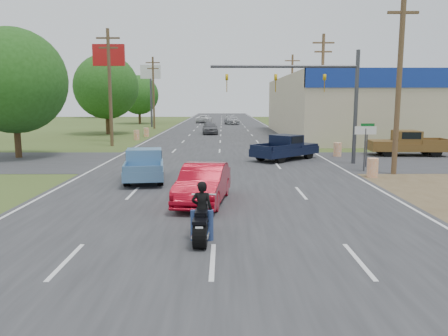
{
  "coord_description": "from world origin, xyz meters",
  "views": [
    {
      "loc": [
        0.25,
        -10.25,
        3.92
      ],
      "look_at": [
        0.3,
        6.75,
        1.3
      ],
      "focal_mm": 35.0,
      "sensor_mm": 36.0,
      "label": 1
    }
  ],
  "objects_px": {
    "rider": "(202,213)",
    "distant_car_grey": "(210,128)",
    "red_convertible": "(203,184)",
    "brown_pickup": "(406,143)",
    "blue_pickup": "(144,164)",
    "navy_pickup": "(286,147)",
    "motorcycle": "(202,223)",
    "distant_car_silver": "(232,120)",
    "distant_car_white": "(204,119)"
  },
  "relations": [
    {
      "from": "motorcycle",
      "to": "blue_pickup",
      "type": "relative_size",
      "value": 0.47
    },
    {
      "from": "motorcycle",
      "to": "distant_car_grey",
      "type": "distance_m",
      "value": 40.23
    },
    {
      "from": "red_convertible",
      "to": "brown_pickup",
      "type": "height_order",
      "value": "brown_pickup"
    },
    {
      "from": "red_convertible",
      "to": "motorcycle",
      "type": "height_order",
      "value": "red_convertible"
    },
    {
      "from": "motorcycle",
      "to": "brown_pickup",
      "type": "distance_m",
      "value": 23.88
    },
    {
      "from": "motorcycle",
      "to": "distant_car_grey",
      "type": "xyz_separation_m",
      "value": [
        -0.94,
        40.22,
        0.2
      ]
    },
    {
      "from": "red_convertible",
      "to": "blue_pickup",
      "type": "distance_m",
      "value": 5.85
    },
    {
      "from": "red_convertible",
      "to": "motorcycle",
      "type": "relative_size",
      "value": 1.93
    },
    {
      "from": "blue_pickup",
      "to": "distant_car_silver",
      "type": "xyz_separation_m",
      "value": [
        5.39,
        52.67,
        -0.03
      ]
    },
    {
      "from": "distant_car_grey",
      "to": "distant_car_white",
      "type": "height_order",
      "value": "distant_car_grey"
    },
    {
      "from": "red_convertible",
      "to": "motorcycle",
      "type": "bearing_deg",
      "value": -80.29
    },
    {
      "from": "rider",
      "to": "blue_pickup",
      "type": "relative_size",
      "value": 0.33
    },
    {
      "from": "motorcycle",
      "to": "distant_car_white",
      "type": "bearing_deg",
      "value": 94.16
    },
    {
      "from": "red_convertible",
      "to": "distant_car_white",
      "type": "distance_m",
      "value": 62.84
    },
    {
      "from": "rider",
      "to": "brown_pickup",
      "type": "distance_m",
      "value": 23.82
    },
    {
      "from": "navy_pickup",
      "to": "rider",
      "type": "bearing_deg",
      "value": -59.45
    },
    {
      "from": "blue_pickup",
      "to": "navy_pickup",
      "type": "distance_m",
      "value": 11.18
    },
    {
      "from": "red_convertible",
      "to": "distant_car_white",
      "type": "relative_size",
      "value": 0.92
    },
    {
      "from": "red_convertible",
      "to": "rider",
      "type": "distance_m",
      "value": 4.6
    },
    {
      "from": "motorcycle",
      "to": "rider",
      "type": "xyz_separation_m",
      "value": [
        0.0,
        0.07,
        0.28
      ]
    },
    {
      "from": "navy_pickup",
      "to": "distant_car_grey",
      "type": "xyz_separation_m",
      "value": [
        -5.8,
        22.98,
        -0.12
      ]
    },
    {
      "from": "red_convertible",
      "to": "distant_car_silver",
      "type": "xyz_separation_m",
      "value": [
        2.25,
        57.61,
        0.02
      ]
    },
    {
      "from": "red_convertible",
      "to": "blue_pickup",
      "type": "height_order",
      "value": "blue_pickup"
    },
    {
      "from": "blue_pickup",
      "to": "navy_pickup",
      "type": "bearing_deg",
      "value": 34.96
    },
    {
      "from": "rider",
      "to": "motorcycle",
      "type": "bearing_deg",
      "value": 90.0
    },
    {
      "from": "red_convertible",
      "to": "blue_pickup",
      "type": "relative_size",
      "value": 0.91
    },
    {
      "from": "navy_pickup",
      "to": "distant_car_silver",
      "type": "distance_m",
      "value": 45.12
    },
    {
      "from": "red_convertible",
      "to": "distant_car_grey",
      "type": "relative_size",
      "value": 1.06
    },
    {
      "from": "navy_pickup",
      "to": "distant_car_silver",
      "type": "bearing_deg",
      "value": 139.85
    },
    {
      "from": "rider",
      "to": "navy_pickup",
      "type": "xyz_separation_m",
      "value": [
        4.85,
        17.18,
        0.04
      ]
    },
    {
      "from": "red_convertible",
      "to": "brown_pickup",
      "type": "bearing_deg",
      "value": 54.41
    },
    {
      "from": "motorcycle",
      "to": "blue_pickup",
      "type": "bearing_deg",
      "value": 110.8
    },
    {
      "from": "navy_pickup",
      "to": "brown_pickup",
      "type": "xyz_separation_m",
      "value": [
        8.95,
        2.24,
        0.07
      ]
    },
    {
      "from": "navy_pickup",
      "to": "distant_car_silver",
      "type": "xyz_separation_m",
      "value": [
        -2.77,
        45.03,
        -0.08
      ]
    },
    {
      "from": "distant_car_white",
      "to": "red_convertible",
      "type": "bearing_deg",
      "value": 102.29
    },
    {
      "from": "red_convertible",
      "to": "distant_car_silver",
      "type": "relative_size",
      "value": 0.86
    },
    {
      "from": "brown_pickup",
      "to": "distant_car_silver",
      "type": "distance_m",
      "value": 44.37
    },
    {
      "from": "blue_pickup",
      "to": "distant_car_white",
      "type": "relative_size",
      "value": 1.01
    },
    {
      "from": "navy_pickup",
      "to": "distant_car_silver",
      "type": "height_order",
      "value": "navy_pickup"
    },
    {
      "from": "rider",
      "to": "distant_car_silver",
      "type": "bearing_deg",
      "value": -90.11
    },
    {
      "from": "distant_car_grey",
      "to": "blue_pickup",
      "type": "bearing_deg",
      "value": -99.18
    },
    {
      "from": "navy_pickup",
      "to": "distant_car_grey",
      "type": "bearing_deg",
      "value": 150.49
    },
    {
      "from": "blue_pickup",
      "to": "red_convertible",
      "type": "bearing_deg",
      "value": -65.67
    },
    {
      "from": "red_convertible",
      "to": "blue_pickup",
      "type": "xyz_separation_m",
      "value": [
        -3.14,
        4.94,
        0.05
      ]
    },
    {
      "from": "distant_car_grey",
      "to": "distant_car_silver",
      "type": "distance_m",
      "value": 22.26
    },
    {
      "from": "rider",
      "to": "brown_pickup",
      "type": "bearing_deg",
      "value": -123.59
    },
    {
      "from": "rider",
      "to": "distant_car_grey",
      "type": "height_order",
      "value": "rider"
    },
    {
      "from": "distant_car_white",
      "to": "navy_pickup",
      "type": "bearing_deg",
      "value": 108.55
    },
    {
      "from": "blue_pickup",
      "to": "distant_car_grey",
      "type": "height_order",
      "value": "blue_pickup"
    },
    {
      "from": "distant_car_grey",
      "to": "motorcycle",
      "type": "bearing_deg",
      "value": -93.42
    }
  ]
}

